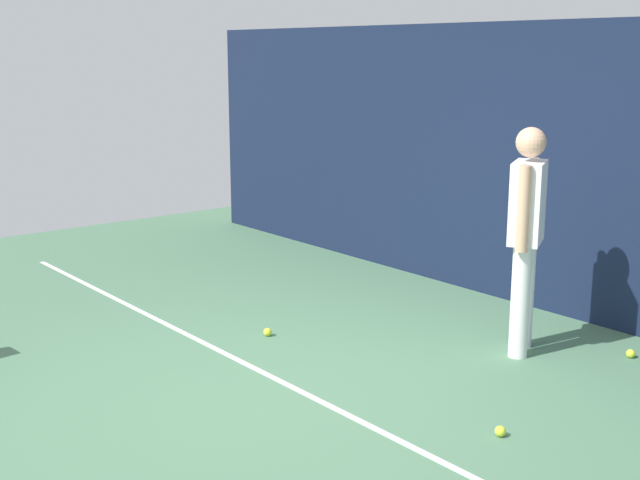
# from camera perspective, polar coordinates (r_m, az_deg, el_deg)

# --- Properties ---
(ground_plane) EXTENTS (12.00, 12.00, 0.00)m
(ground_plane) POSITION_cam_1_polar(r_m,az_deg,el_deg) (5.70, -3.18, -10.43)
(ground_plane) COLOR #4C7556
(back_fence) EXTENTS (10.00, 0.10, 2.49)m
(back_fence) POSITION_cam_1_polar(r_m,az_deg,el_deg) (7.47, 15.72, 4.59)
(back_fence) COLOR #141E38
(back_fence) RESTS_ON ground
(court_line) EXTENTS (9.00, 0.05, 0.00)m
(court_line) POSITION_cam_1_polar(r_m,az_deg,el_deg) (5.79, -1.74, -9.99)
(court_line) COLOR white
(court_line) RESTS_ON ground
(tennis_player) EXTENTS (0.39, 0.47, 1.70)m
(tennis_player) POSITION_cam_1_polar(r_m,az_deg,el_deg) (6.38, 13.79, 0.87)
(tennis_player) COLOR white
(tennis_player) RESTS_ON ground
(tennis_ball_near_player) EXTENTS (0.07, 0.07, 0.07)m
(tennis_ball_near_player) POSITION_cam_1_polar(r_m,az_deg,el_deg) (6.79, -3.57, -6.24)
(tennis_ball_near_player) COLOR #CCE033
(tennis_ball_near_player) RESTS_ON ground
(tennis_ball_by_fence) EXTENTS (0.07, 0.07, 0.07)m
(tennis_ball_by_fence) POSITION_cam_1_polar(r_m,az_deg,el_deg) (6.73, 20.28, -7.22)
(tennis_ball_by_fence) COLOR #CCE033
(tennis_ball_by_fence) RESTS_ON ground
(tennis_ball_mid_court) EXTENTS (0.07, 0.07, 0.07)m
(tennis_ball_mid_court) POSITION_cam_1_polar(r_m,az_deg,el_deg) (5.22, 12.11, -12.54)
(tennis_ball_mid_court) COLOR #CCE033
(tennis_ball_mid_court) RESTS_ON ground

